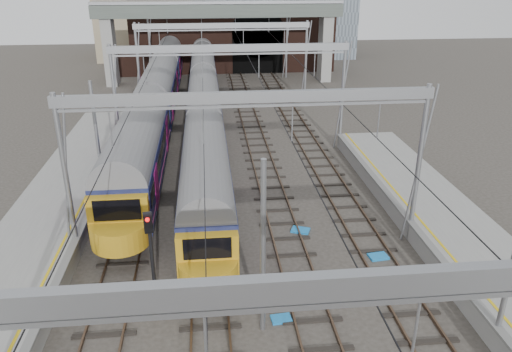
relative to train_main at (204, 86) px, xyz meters
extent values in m
cube|color=slate|center=(-6.15, -31.35, -1.31)|extent=(0.35, 55.00, 0.12)
cube|color=gold|center=(-6.65, -31.35, -1.25)|extent=(0.12, 55.00, 0.01)
cube|color=#4C3828|center=(-4.72, -18.85, -2.27)|extent=(0.08, 80.00, 0.16)
cube|color=#4C3828|center=(-3.28, -18.85, -2.27)|extent=(0.08, 80.00, 0.16)
cube|color=black|center=(-4.00, -18.85, -2.35)|extent=(2.40, 80.00, 0.14)
cube|color=#4C3828|center=(-0.72, -18.85, -2.27)|extent=(0.08, 80.00, 0.16)
cube|color=#4C3828|center=(0.72, -18.85, -2.27)|extent=(0.08, 80.00, 0.16)
cube|color=black|center=(0.00, -18.85, -2.35)|extent=(2.40, 80.00, 0.14)
cube|color=#4C3828|center=(3.28, -18.85, -2.27)|extent=(0.08, 80.00, 0.16)
cube|color=#4C3828|center=(4.72, -18.85, -2.27)|extent=(0.08, 80.00, 0.16)
cube|color=black|center=(4.00, -18.85, -2.35)|extent=(2.40, 80.00, 0.14)
cube|color=#4C3828|center=(7.28, -18.85, -2.27)|extent=(0.08, 80.00, 0.16)
cube|color=#4C3828|center=(8.72, -18.85, -2.27)|extent=(0.08, 80.00, 0.16)
cube|color=black|center=(8.00, -18.85, -2.35)|extent=(2.40, 80.00, 0.14)
cube|color=gray|center=(2.00, -39.85, 5.24)|extent=(16.80, 0.28, 0.50)
cylinder|color=gray|center=(-6.20, -25.85, 1.64)|extent=(0.24, 0.24, 8.00)
cylinder|color=gray|center=(10.20, -25.85, 1.64)|extent=(0.24, 0.24, 8.00)
cube|color=gray|center=(2.00, -25.85, 5.24)|extent=(16.80, 0.28, 0.50)
cylinder|color=gray|center=(-6.20, -11.85, 1.64)|extent=(0.24, 0.24, 8.00)
cylinder|color=gray|center=(10.20, -11.85, 1.64)|extent=(0.24, 0.24, 8.00)
cube|color=gray|center=(2.00, -11.85, 5.24)|extent=(16.80, 0.28, 0.50)
cylinder|color=gray|center=(-6.20, 2.15, 1.64)|extent=(0.24, 0.24, 8.00)
cylinder|color=gray|center=(10.20, 2.15, 1.64)|extent=(0.24, 0.24, 8.00)
cube|color=gray|center=(2.00, 2.15, 5.24)|extent=(16.80, 0.28, 0.50)
cylinder|color=gray|center=(-6.20, 14.15, 1.64)|extent=(0.24, 0.24, 8.00)
cylinder|color=gray|center=(10.20, 14.15, 1.64)|extent=(0.24, 0.24, 8.00)
cube|color=gray|center=(2.00, 14.15, 5.24)|extent=(16.80, 0.28, 0.50)
cube|color=black|center=(-4.00, -18.85, 3.14)|extent=(0.03, 80.00, 0.03)
cube|color=black|center=(0.00, -18.85, 3.14)|extent=(0.03, 80.00, 0.03)
cube|color=black|center=(4.00, -18.85, 3.14)|extent=(0.03, 80.00, 0.03)
cube|color=black|center=(8.00, -18.85, 3.14)|extent=(0.03, 80.00, 0.03)
cube|color=#321C16|center=(4.00, 18.15, 2.14)|extent=(26.00, 2.00, 9.00)
cube|color=black|center=(7.00, 17.13, 0.24)|extent=(6.50, 0.10, 5.20)
cylinder|color=black|center=(7.00, 17.13, 2.84)|extent=(6.50, 0.10, 6.50)
cube|color=#321C16|center=(-8.00, 17.15, -0.86)|extent=(6.00, 1.50, 3.00)
cube|color=gray|center=(-10.50, 12.15, 1.74)|extent=(1.20, 2.50, 8.20)
cube|color=gray|center=(14.50, 12.15, 1.74)|extent=(1.20, 2.50, 8.20)
cube|color=#525C54|center=(2.00, 12.15, 5.84)|extent=(28.00, 3.00, 1.40)
cube|color=gray|center=(2.00, 12.15, 6.74)|extent=(28.00, 3.00, 0.30)
cube|color=black|center=(0.00, 0.08, -2.01)|extent=(2.01, 59.60, 0.70)
cube|color=#12123F|center=(0.00, 0.08, -0.22)|extent=(2.55, 59.60, 2.28)
cylinder|color=slate|center=(0.00, 0.08, 0.92)|extent=(2.50, 59.10, 2.50)
cube|color=black|center=(0.00, 0.08, 0.14)|extent=(2.57, 58.40, 0.68)
cube|color=#C93E89|center=(0.00, 0.08, -0.86)|extent=(2.57, 58.60, 0.11)
cube|color=#BA8917|center=(0.00, -29.87, -0.32)|extent=(2.50, 0.60, 2.08)
cube|color=black|center=(0.00, -30.04, 0.23)|extent=(1.92, 0.08, 0.91)
cube|color=black|center=(-4.00, 6.45, -2.01)|extent=(2.21, 65.42, 0.70)
cube|color=#12123F|center=(-4.00, 6.45, -0.11)|extent=(2.81, 65.42, 2.51)
cylinder|color=slate|center=(-4.00, 6.45, 1.15)|extent=(2.75, 64.92, 2.75)
cube|color=black|center=(-4.00, 6.45, 0.29)|extent=(2.83, 64.22, 0.75)
cube|color=#C93E89|center=(-4.00, 6.45, -0.81)|extent=(2.83, 64.42, 0.12)
cube|color=#BA8917|center=(-4.00, -26.41, -0.21)|extent=(2.75, 0.60, 2.31)
cube|color=black|center=(-4.00, -26.58, 0.39)|extent=(2.11, 0.08, 1.00)
cylinder|color=black|center=(-2.13, -30.34, -0.16)|extent=(0.15, 0.15, 4.40)
cube|color=black|center=(-2.13, -30.52, 1.77)|extent=(0.35, 0.24, 0.83)
sphere|color=red|center=(-2.13, -30.64, 1.95)|extent=(0.17, 0.17, 0.17)
cube|color=#1B7BCA|center=(2.79, -31.41, -2.32)|extent=(0.84, 0.63, 0.09)
cube|color=#1B7BCA|center=(4.85, -24.47, -2.31)|extent=(1.10, 0.96, 0.11)
cube|color=#1B7BCA|center=(8.08, -27.38, -2.31)|extent=(0.97, 0.74, 0.11)
camera|label=1|loc=(0.18, -47.12, 10.54)|focal=35.00mm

